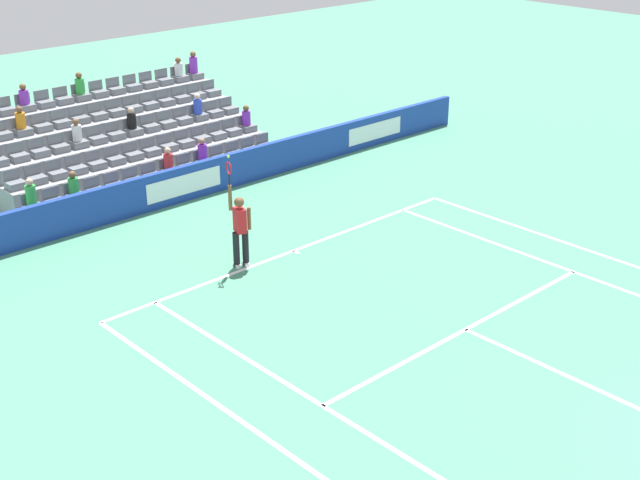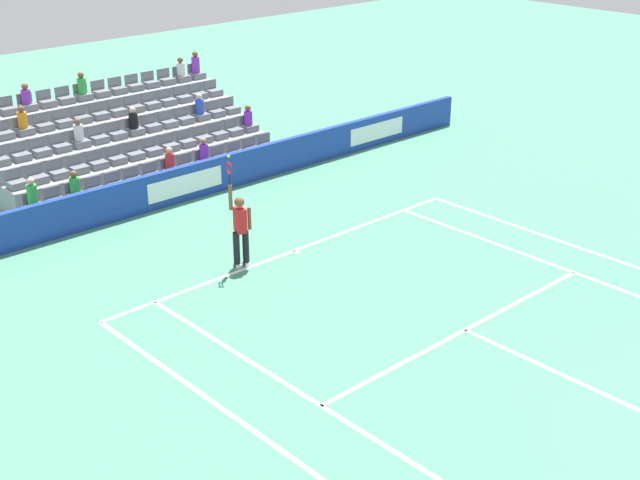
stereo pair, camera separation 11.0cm
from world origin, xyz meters
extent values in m
cube|color=white|center=(0.00, -11.89, 0.00)|extent=(10.97, 0.10, 0.01)
cube|color=white|center=(0.00, -6.40, 0.00)|extent=(8.23, 0.10, 0.01)
cube|color=white|center=(0.00, -3.20, 0.00)|extent=(0.10, 6.40, 0.01)
cube|color=white|center=(4.12, -5.95, 0.00)|extent=(0.10, 11.89, 0.01)
cube|color=white|center=(-4.12, -5.95, 0.00)|extent=(0.10, 11.89, 0.01)
cube|color=white|center=(5.49, -5.95, 0.00)|extent=(0.10, 11.89, 0.01)
cube|color=white|center=(-5.49, -5.95, 0.00)|extent=(0.10, 11.89, 0.01)
cube|color=white|center=(0.00, -11.79, 0.00)|extent=(0.10, 0.20, 0.01)
cube|color=#193899|center=(0.00, -16.73, 0.52)|extent=(23.69, 0.20, 1.04)
cube|color=white|center=(-7.90, -16.62, 0.52)|extent=(2.53, 0.01, 0.58)
cube|color=white|center=(0.00, -16.62, 0.52)|extent=(2.53, 0.01, 0.58)
cylinder|color=black|center=(1.38, -12.06, 0.45)|extent=(0.16, 0.16, 0.90)
cylinder|color=black|center=(1.62, -12.13, 0.45)|extent=(0.16, 0.16, 0.90)
cube|color=white|center=(1.38, -12.06, 0.04)|extent=(0.19, 0.28, 0.08)
cube|color=white|center=(1.62, -12.13, 0.04)|extent=(0.19, 0.28, 0.08)
cube|color=red|center=(1.50, -12.09, 1.20)|extent=(0.31, 0.41, 0.60)
sphere|color=brown|center=(1.50, -12.09, 1.66)|extent=(0.24, 0.24, 0.24)
cylinder|color=brown|center=(1.71, -12.15, 1.81)|extent=(0.09, 0.09, 0.62)
cylinder|color=brown|center=(1.30, -11.99, 1.22)|extent=(0.09, 0.09, 0.56)
cylinder|color=black|center=(1.71, -12.15, 2.26)|extent=(0.04, 0.04, 0.28)
torus|color=red|center=(1.71, -12.15, 2.54)|extent=(0.11, 0.31, 0.31)
sphere|color=#D1E533|center=(1.71, -12.15, 2.82)|extent=(0.07, 0.07, 0.07)
cube|color=gray|center=(0.00, -17.80, 0.21)|extent=(8.68, 0.95, 0.42)
cube|color=slate|center=(-4.03, -17.80, 0.52)|extent=(0.48, 0.44, 0.20)
cube|color=slate|center=(-4.03, -18.00, 0.77)|extent=(0.48, 0.04, 0.30)
cube|color=slate|center=(-3.41, -17.80, 0.52)|extent=(0.48, 0.44, 0.20)
cube|color=slate|center=(-3.41, -18.00, 0.77)|extent=(0.48, 0.04, 0.30)
cube|color=slate|center=(-2.79, -17.80, 0.52)|extent=(0.48, 0.44, 0.20)
cube|color=slate|center=(-2.79, -18.00, 0.77)|extent=(0.48, 0.04, 0.30)
cube|color=slate|center=(-2.17, -17.80, 0.52)|extent=(0.48, 0.44, 0.20)
cube|color=slate|center=(-2.17, -18.00, 0.77)|extent=(0.48, 0.04, 0.30)
cube|color=slate|center=(-1.55, -17.80, 0.52)|extent=(0.48, 0.44, 0.20)
cube|color=slate|center=(-1.55, -18.00, 0.77)|extent=(0.48, 0.04, 0.30)
cube|color=slate|center=(-0.93, -17.80, 0.52)|extent=(0.48, 0.44, 0.20)
cube|color=slate|center=(-0.93, -18.00, 0.77)|extent=(0.48, 0.04, 0.30)
cube|color=slate|center=(-0.31, -17.80, 0.52)|extent=(0.48, 0.44, 0.20)
cube|color=slate|center=(-0.31, -18.00, 0.77)|extent=(0.48, 0.04, 0.30)
cube|color=slate|center=(0.31, -17.80, 0.52)|extent=(0.48, 0.44, 0.20)
cube|color=slate|center=(0.31, -18.00, 0.77)|extent=(0.48, 0.04, 0.30)
cube|color=slate|center=(0.93, -17.80, 0.52)|extent=(0.48, 0.44, 0.20)
cube|color=slate|center=(0.93, -18.00, 0.77)|extent=(0.48, 0.04, 0.30)
cube|color=slate|center=(1.55, -17.80, 0.52)|extent=(0.48, 0.44, 0.20)
cube|color=slate|center=(1.55, -18.00, 0.77)|extent=(0.48, 0.04, 0.30)
cube|color=slate|center=(2.17, -17.80, 0.52)|extent=(0.48, 0.44, 0.20)
cube|color=slate|center=(2.17, -18.00, 0.77)|extent=(0.48, 0.04, 0.30)
cube|color=slate|center=(2.79, -17.80, 0.52)|extent=(0.48, 0.44, 0.20)
cube|color=slate|center=(2.79, -18.00, 0.77)|extent=(0.48, 0.04, 0.30)
cube|color=slate|center=(3.41, -17.80, 0.52)|extent=(0.48, 0.44, 0.20)
cube|color=slate|center=(3.41, -18.00, 0.77)|extent=(0.48, 0.04, 0.30)
cube|color=slate|center=(4.03, -17.80, 0.52)|extent=(0.48, 0.44, 0.20)
cube|color=slate|center=(4.03, -18.00, 0.77)|extent=(0.48, 0.04, 0.30)
cube|color=gray|center=(0.00, -18.75, 0.42)|extent=(8.68, 0.95, 0.84)
cube|color=slate|center=(-4.03, -18.75, 0.94)|extent=(0.48, 0.44, 0.20)
cube|color=slate|center=(-4.03, -18.95, 1.19)|extent=(0.48, 0.04, 0.30)
cube|color=slate|center=(-3.41, -18.75, 0.94)|extent=(0.48, 0.44, 0.20)
cube|color=slate|center=(-3.41, -18.95, 1.19)|extent=(0.48, 0.04, 0.30)
cube|color=slate|center=(-2.79, -18.75, 0.94)|extent=(0.48, 0.44, 0.20)
cube|color=slate|center=(-2.79, -18.95, 1.19)|extent=(0.48, 0.04, 0.30)
cube|color=slate|center=(-2.17, -18.75, 0.94)|extent=(0.48, 0.44, 0.20)
cube|color=slate|center=(-2.17, -18.95, 1.19)|extent=(0.48, 0.04, 0.30)
cube|color=slate|center=(-1.55, -18.75, 0.94)|extent=(0.48, 0.44, 0.20)
cube|color=slate|center=(-1.55, -18.95, 1.19)|extent=(0.48, 0.04, 0.30)
cube|color=slate|center=(-0.93, -18.75, 0.94)|extent=(0.48, 0.44, 0.20)
cube|color=slate|center=(-0.93, -18.95, 1.19)|extent=(0.48, 0.04, 0.30)
cube|color=slate|center=(-0.31, -18.75, 0.94)|extent=(0.48, 0.44, 0.20)
cube|color=slate|center=(-0.31, -18.95, 1.19)|extent=(0.48, 0.04, 0.30)
cube|color=slate|center=(0.31, -18.75, 0.94)|extent=(0.48, 0.44, 0.20)
cube|color=slate|center=(0.31, -18.95, 1.19)|extent=(0.48, 0.04, 0.30)
cube|color=slate|center=(0.93, -18.75, 0.94)|extent=(0.48, 0.44, 0.20)
cube|color=slate|center=(0.93, -18.95, 1.19)|extent=(0.48, 0.04, 0.30)
cube|color=slate|center=(1.55, -18.75, 0.94)|extent=(0.48, 0.44, 0.20)
cube|color=slate|center=(1.55, -18.95, 1.19)|extent=(0.48, 0.04, 0.30)
cube|color=slate|center=(2.17, -18.75, 0.94)|extent=(0.48, 0.44, 0.20)
cube|color=slate|center=(2.17, -18.95, 1.19)|extent=(0.48, 0.04, 0.30)
cube|color=slate|center=(2.79, -18.75, 0.94)|extent=(0.48, 0.44, 0.20)
cube|color=slate|center=(2.79, -18.95, 1.19)|extent=(0.48, 0.04, 0.30)
cube|color=slate|center=(3.41, -18.75, 0.94)|extent=(0.48, 0.44, 0.20)
cube|color=slate|center=(3.41, -18.95, 1.19)|extent=(0.48, 0.04, 0.30)
cube|color=slate|center=(4.03, -18.75, 0.94)|extent=(0.48, 0.44, 0.20)
cube|color=slate|center=(4.03, -18.95, 1.19)|extent=(0.48, 0.04, 0.30)
cube|color=gray|center=(0.00, -19.70, 0.63)|extent=(8.68, 0.95, 1.26)
cube|color=slate|center=(-4.03, -19.70, 1.36)|extent=(0.48, 0.44, 0.20)
cube|color=slate|center=(-4.03, -19.90, 1.61)|extent=(0.48, 0.04, 0.30)
cube|color=slate|center=(-3.41, -19.70, 1.36)|extent=(0.48, 0.44, 0.20)
cube|color=slate|center=(-3.41, -19.90, 1.61)|extent=(0.48, 0.04, 0.30)
cube|color=slate|center=(-2.79, -19.70, 1.36)|extent=(0.48, 0.44, 0.20)
cube|color=slate|center=(-2.79, -19.90, 1.61)|extent=(0.48, 0.04, 0.30)
cube|color=slate|center=(-2.17, -19.70, 1.36)|extent=(0.48, 0.44, 0.20)
cube|color=slate|center=(-2.17, -19.90, 1.61)|extent=(0.48, 0.04, 0.30)
cube|color=slate|center=(-1.55, -19.70, 1.36)|extent=(0.48, 0.44, 0.20)
cube|color=slate|center=(-1.55, -19.90, 1.61)|extent=(0.48, 0.04, 0.30)
cube|color=slate|center=(-0.93, -19.70, 1.36)|extent=(0.48, 0.44, 0.20)
cube|color=slate|center=(-0.93, -19.90, 1.61)|extent=(0.48, 0.04, 0.30)
cube|color=slate|center=(-0.31, -19.70, 1.36)|extent=(0.48, 0.44, 0.20)
cube|color=slate|center=(-0.31, -19.90, 1.61)|extent=(0.48, 0.04, 0.30)
cube|color=slate|center=(0.31, -19.70, 1.36)|extent=(0.48, 0.44, 0.20)
cube|color=slate|center=(0.31, -19.90, 1.61)|extent=(0.48, 0.04, 0.30)
cube|color=slate|center=(0.93, -19.70, 1.36)|extent=(0.48, 0.44, 0.20)
cube|color=slate|center=(0.93, -19.90, 1.61)|extent=(0.48, 0.04, 0.30)
cube|color=slate|center=(1.55, -19.70, 1.36)|extent=(0.48, 0.44, 0.20)
cube|color=slate|center=(1.55, -19.90, 1.61)|extent=(0.48, 0.04, 0.30)
cube|color=slate|center=(2.17, -19.70, 1.36)|extent=(0.48, 0.44, 0.20)
cube|color=slate|center=(2.17, -19.90, 1.61)|extent=(0.48, 0.04, 0.30)
cube|color=slate|center=(2.79, -19.70, 1.36)|extent=(0.48, 0.44, 0.20)
cube|color=slate|center=(2.79, -19.90, 1.61)|extent=(0.48, 0.04, 0.30)
cube|color=slate|center=(3.41, -19.70, 1.36)|extent=(0.48, 0.44, 0.20)
cube|color=slate|center=(3.41, -19.90, 1.61)|extent=(0.48, 0.04, 0.30)
cube|color=gray|center=(0.00, -20.65, 0.84)|extent=(8.68, 0.95, 1.68)
cube|color=slate|center=(-4.03, -20.65, 1.78)|extent=(0.48, 0.44, 0.20)
cube|color=slate|center=(-4.03, -20.85, 2.03)|extent=(0.48, 0.04, 0.30)
cube|color=slate|center=(-3.41, -20.65, 1.78)|extent=(0.48, 0.44, 0.20)
cube|color=slate|center=(-3.41, -20.85, 2.03)|extent=(0.48, 0.04, 0.30)
cube|color=slate|center=(-2.79, -20.65, 1.78)|extent=(0.48, 0.44, 0.20)
cube|color=slate|center=(-2.79, -20.85, 2.03)|extent=(0.48, 0.04, 0.30)
cube|color=slate|center=(-2.17, -20.65, 1.78)|extent=(0.48, 0.44, 0.20)
cube|color=slate|center=(-2.17, -20.85, 2.03)|extent=(0.48, 0.04, 0.30)
cube|color=slate|center=(-1.55, -20.65, 1.78)|extent=(0.48, 0.44, 0.20)
cube|color=slate|center=(-1.55, -20.85, 2.03)|extent=(0.48, 0.04, 0.30)
cube|color=slate|center=(-0.93, -20.65, 1.78)|extent=(0.48, 0.44, 0.20)
cube|color=slate|center=(-0.93, -20.85, 2.03)|extent=(0.48, 0.04, 0.30)
cube|color=slate|center=(-0.31, -20.65, 1.78)|extent=(0.48, 0.44, 0.20)
cube|color=slate|center=(-0.31, -20.85, 2.03)|extent=(0.48, 0.04, 0.30)
cube|color=slate|center=(0.31, -20.65, 1.78)|extent=(0.48, 0.44, 0.20)
cube|color=slate|center=(0.31, -20.85, 2.03)|extent=(0.48, 0.04, 0.30)
cube|color=slate|center=(0.93, -20.65, 1.78)|extent=(0.48, 0.44, 0.20)
cube|color=slate|center=(0.93, -20.85, 2.03)|extent=(0.48, 0.04, 0.30)
cube|color=slate|center=(1.55, -20.65, 1.78)|extent=(0.48, 0.44, 0.20)
cube|color=slate|center=(1.55, -20.85, 2.03)|extent=(0.48, 0.04, 0.30)
cube|color=slate|center=(2.17, -20.65, 1.78)|extent=(0.48, 0.44, 0.20)
cube|color=slate|center=(2.17, -20.85, 2.03)|extent=(0.48, 0.04, 0.30)
cube|color=slate|center=(2.79, -20.65, 1.78)|extent=(0.48, 0.44, 0.20)
cube|color=slate|center=(2.79, -20.85, 2.03)|extent=(0.48, 0.04, 0.30)
cube|color=slate|center=(3.41, -20.65, 1.78)|extent=(0.48, 0.44, 0.20)
cube|color=gray|center=(0.00, -21.60, 1.05)|extent=(8.68, 0.95, 2.10)
cube|color=slate|center=(-4.03, -21.60, 2.20)|extent=(0.48, 0.44, 0.20)
cube|color=slate|center=(-4.03, -21.80, 2.45)|extent=(0.48, 0.04, 0.30)
cube|color=slate|center=(-3.41, -21.60, 2.20)|extent=(0.48, 0.44, 0.20)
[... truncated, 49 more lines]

